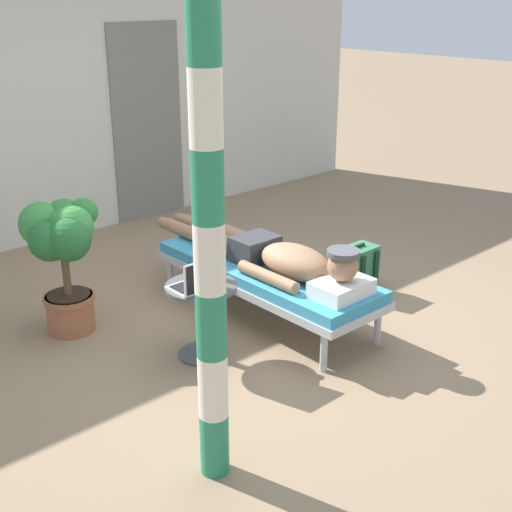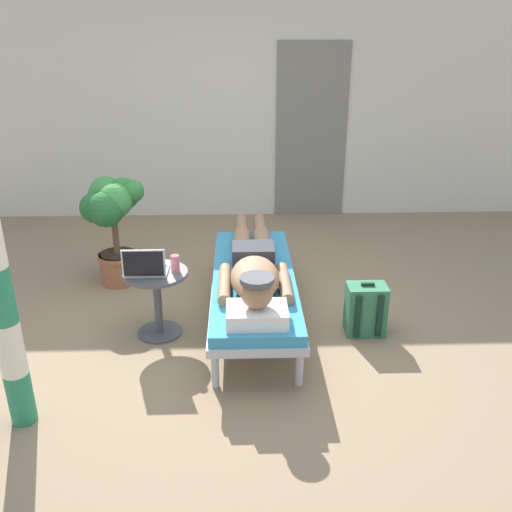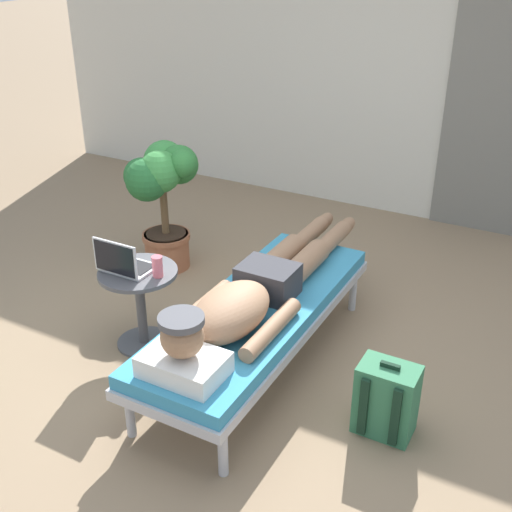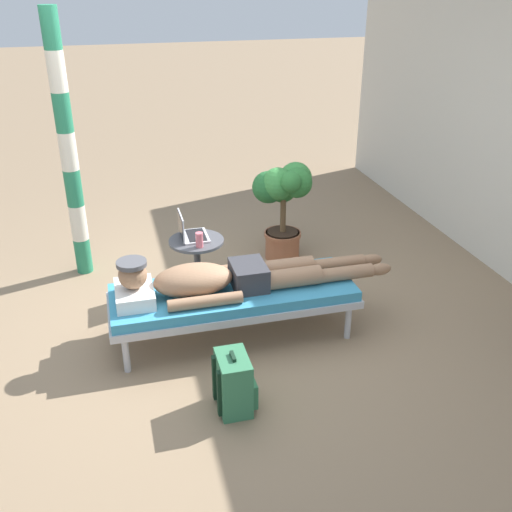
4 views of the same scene
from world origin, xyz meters
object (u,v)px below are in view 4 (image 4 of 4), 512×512
object	(u,v)px
lounge_chair	(233,296)
person_reclining	(223,278)
laptop	(189,231)
side_table	(197,257)
drink_glass	(199,240)
porch_post	(68,151)
backpack	(234,383)
potted_plant	(283,195)

from	to	relation	value
lounge_chair	person_reclining	xyz separation A→B (m)	(-0.00, -0.08, 0.17)
person_reclining	laptop	size ratio (longest dim) A/B	7.00
lounge_chair	laptop	world-z (taller)	laptop
side_table	drink_glass	size ratio (longest dim) A/B	4.03
porch_post	drink_glass	bearing A→B (deg)	49.81
porch_post	lounge_chair	bearing A→B (deg)	38.98
backpack	potted_plant	size ratio (longest dim) A/B	0.44
backpack	potted_plant	world-z (taller)	potted_plant
person_reclining	drink_glass	xyz separation A→B (m)	(-0.58, -0.08, 0.07)
side_table	backpack	world-z (taller)	side_table
laptop	backpack	size ratio (longest dim) A/B	0.73
person_reclining	backpack	bearing A→B (deg)	-7.60
lounge_chair	person_reclining	distance (m)	0.19
laptop	backpack	xyz separation A→B (m)	(1.65, 0.02, -0.39)
lounge_chair	laptop	bearing A→B (deg)	-165.02
laptop	lounge_chair	bearing A→B (deg)	14.98
drink_glass	lounge_chair	bearing A→B (deg)	15.05
potted_plant	lounge_chair	bearing A→B (deg)	-32.06
side_table	backpack	distance (m)	1.60
potted_plant	person_reclining	bearing A→B (deg)	-34.53
drink_glass	side_table	bearing A→B (deg)	-178.42
lounge_chair	side_table	world-z (taller)	side_table
person_reclining	side_table	bearing A→B (deg)	-173.40
person_reclining	laptop	bearing A→B (deg)	-170.27
backpack	drink_glass	bearing A→B (deg)	178.68
potted_plant	porch_post	distance (m)	2.01
person_reclining	drink_glass	bearing A→B (deg)	-172.13
backpack	laptop	bearing A→B (deg)	-179.22
porch_post	laptop	bearing A→B (deg)	56.12
backpack	potted_plant	bearing A→B (deg)	155.22
side_table	potted_plant	bearing A→B (deg)	118.28
backpack	potted_plant	xyz separation A→B (m)	(-2.09, 0.97, 0.47)
side_table	drink_glass	distance (m)	0.28
laptop	potted_plant	size ratio (longest dim) A/B	0.32
lounge_chair	person_reclining	world-z (taller)	person_reclining
backpack	porch_post	world-z (taller)	porch_post
side_table	potted_plant	size ratio (longest dim) A/B	0.54
person_reclining	potted_plant	world-z (taller)	potted_plant
backpack	potted_plant	distance (m)	2.35
lounge_chair	backpack	world-z (taller)	backpack
lounge_chair	porch_post	world-z (taller)	porch_post
drink_glass	laptop	bearing A→B (deg)	-165.22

